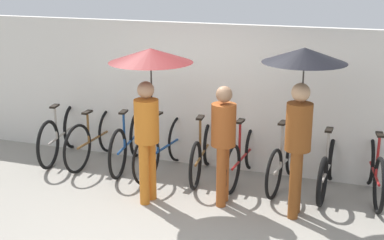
{
  "coord_description": "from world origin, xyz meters",
  "views": [
    {
      "loc": [
        2.34,
        -5.33,
        3.07
      ],
      "look_at": [
        0.0,
        1.3,
        1.0
      ],
      "focal_mm": 50.0,
      "sensor_mm": 36.0,
      "label": 1
    }
  ],
  "objects_px": {
    "parked_bicycle_5": "(243,156)",
    "parked_bicycle_8": "(374,170)",
    "pedestrian_leading": "(149,80)",
    "pedestrian_trailing": "(302,85)",
    "parked_bicycle_0": "(61,134)",
    "parked_bicycle_2": "(128,142)",
    "parked_bicycle_1": "(95,138)",
    "parked_bicycle_3": "(164,147)",
    "parked_bicycle_6": "(284,161)",
    "pedestrian_center": "(223,137)",
    "parked_bicycle_7": "(328,168)",
    "parked_bicycle_4": "(202,153)"
  },
  "relations": [
    {
      "from": "parked_bicycle_0",
      "to": "parked_bicycle_4",
      "type": "xyz_separation_m",
      "value": [
        2.42,
        0.0,
        -0.03
      ]
    },
    {
      "from": "parked_bicycle_6",
      "to": "parked_bicycle_7",
      "type": "bearing_deg",
      "value": -84.57
    },
    {
      "from": "parked_bicycle_4",
      "to": "pedestrian_trailing",
      "type": "relative_size",
      "value": 0.78
    },
    {
      "from": "parked_bicycle_2",
      "to": "pedestrian_trailing",
      "type": "height_order",
      "value": "pedestrian_trailing"
    },
    {
      "from": "parked_bicycle_4",
      "to": "pedestrian_leading",
      "type": "distance_m",
      "value": 1.66
    },
    {
      "from": "parked_bicycle_5",
      "to": "parked_bicycle_6",
      "type": "xyz_separation_m",
      "value": [
        0.61,
        -0.0,
        0.0
      ]
    },
    {
      "from": "parked_bicycle_0",
      "to": "parked_bicycle_6",
      "type": "xyz_separation_m",
      "value": [
        3.63,
        0.04,
        -0.02
      ]
    },
    {
      "from": "parked_bicycle_0",
      "to": "pedestrian_trailing",
      "type": "xyz_separation_m",
      "value": [
        3.93,
        -0.76,
        1.27
      ]
    },
    {
      "from": "parked_bicycle_4",
      "to": "parked_bicycle_5",
      "type": "relative_size",
      "value": 0.97
    },
    {
      "from": "pedestrian_leading",
      "to": "pedestrian_center",
      "type": "height_order",
      "value": "pedestrian_leading"
    },
    {
      "from": "parked_bicycle_7",
      "to": "pedestrian_center",
      "type": "relative_size",
      "value": 1.02
    },
    {
      "from": "parked_bicycle_3",
      "to": "parked_bicycle_6",
      "type": "relative_size",
      "value": 1.1
    },
    {
      "from": "parked_bicycle_2",
      "to": "parked_bicycle_0",
      "type": "bearing_deg",
      "value": 81.45
    },
    {
      "from": "parked_bicycle_0",
      "to": "pedestrian_leading",
      "type": "xyz_separation_m",
      "value": [
        2.03,
        -0.99,
        1.24
      ]
    },
    {
      "from": "pedestrian_center",
      "to": "pedestrian_trailing",
      "type": "distance_m",
      "value": 1.21
    },
    {
      "from": "parked_bicycle_5",
      "to": "parked_bicycle_8",
      "type": "distance_m",
      "value": 1.82
    },
    {
      "from": "parked_bicycle_6",
      "to": "parked_bicycle_7",
      "type": "height_order",
      "value": "parked_bicycle_6"
    },
    {
      "from": "parked_bicycle_3",
      "to": "pedestrian_leading",
      "type": "height_order",
      "value": "pedestrian_leading"
    },
    {
      "from": "parked_bicycle_6",
      "to": "parked_bicycle_7",
      "type": "xyz_separation_m",
      "value": [
        0.6,
        -0.01,
        -0.02
      ]
    },
    {
      "from": "parked_bicycle_3",
      "to": "parked_bicycle_8",
      "type": "relative_size",
      "value": 1.07
    },
    {
      "from": "parked_bicycle_1",
      "to": "pedestrian_center",
      "type": "distance_m",
      "value": 2.57
    },
    {
      "from": "parked_bicycle_0",
      "to": "parked_bicycle_3",
      "type": "height_order",
      "value": "parked_bicycle_3"
    },
    {
      "from": "parked_bicycle_7",
      "to": "pedestrian_leading",
      "type": "height_order",
      "value": "pedestrian_leading"
    },
    {
      "from": "parked_bicycle_2",
      "to": "pedestrian_center",
      "type": "bearing_deg",
      "value": -122.63
    },
    {
      "from": "pedestrian_leading",
      "to": "pedestrian_trailing",
      "type": "height_order",
      "value": "pedestrian_trailing"
    },
    {
      "from": "parked_bicycle_1",
      "to": "parked_bicycle_3",
      "type": "height_order",
      "value": "parked_bicycle_3"
    },
    {
      "from": "pedestrian_trailing",
      "to": "parked_bicycle_6",
      "type": "bearing_deg",
      "value": 110.04
    },
    {
      "from": "parked_bicycle_0",
      "to": "parked_bicycle_2",
      "type": "xyz_separation_m",
      "value": [
        1.21,
        -0.01,
        -0.0
      ]
    },
    {
      "from": "parked_bicycle_4",
      "to": "pedestrian_trailing",
      "type": "distance_m",
      "value": 2.13
    },
    {
      "from": "parked_bicycle_4",
      "to": "pedestrian_leading",
      "type": "relative_size",
      "value": 0.81
    },
    {
      "from": "parked_bicycle_3",
      "to": "pedestrian_trailing",
      "type": "relative_size",
      "value": 0.86
    },
    {
      "from": "parked_bicycle_4",
      "to": "pedestrian_leading",
      "type": "height_order",
      "value": "pedestrian_leading"
    },
    {
      "from": "parked_bicycle_5",
      "to": "pedestrian_leading",
      "type": "height_order",
      "value": "pedestrian_leading"
    },
    {
      "from": "parked_bicycle_1",
      "to": "pedestrian_trailing",
      "type": "relative_size",
      "value": 0.84
    },
    {
      "from": "parked_bicycle_1",
      "to": "pedestrian_center",
      "type": "xyz_separation_m",
      "value": [
        2.37,
        -0.84,
        0.53
      ]
    },
    {
      "from": "parked_bicycle_7",
      "to": "parked_bicycle_8",
      "type": "bearing_deg",
      "value": -84.28
    },
    {
      "from": "parked_bicycle_0",
      "to": "parked_bicycle_7",
      "type": "height_order",
      "value": "parked_bicycle_7"
    },
    {
      "from": "parked_bicycle_1",
      "to": "parked_bicycle_7",
      "type": "distance_m",
      "value": 3.63
    },
    {
      "from": "parked_bicycle_6",
      "to": "parked_bicycle_8",
      "type": "xyz_separation_m",
      "value": [
        1.21,
        0.03,
        0.01
      ]
    },
    {
      "from": "parked_bicycle_4",
      "to": "pedestrian_trailing",
      "type": "xyz_separation_m",
      "value": [
        1.51,
        -0.76,
        1.3
      ]
    },
    {
      "from": "parked_bicycle_7",
      "to": "pedestrian_leading",
      "type": "relative_size",
      "value": 0.8
    },
    {
      "from": "parked_bicycle_6",
      "to": "pedestrian_trailing",
      "type": "distance_m",
      "value": 1.55
    },
    {
      "from": "pedestrian_leading",
      "to": "pedestrian_trailing",
      "type": "distance_m",
      "value": 1.91
    },
    {
      "from": "parked_bicycle_4",
      "to": "pedestrian_leading",
      "type": "xyz_separation_m",
      "value": [
        -0.39,
        -1.0,
        1.27
      ]
    },
    {
      "from": "parked_bicycle_1",
      "to": "parked_bicycle_5",
      "type": "relative_size",
      "value": 1.04
    },
    {
      "from": "parked_bicycle_4",
      "to": "parked_bicycle_6",
      "type": "relative_size",
      "value": 1.0
    },
    {
      "from": "parked_bicycle_4",
      "to": "pedestrian_center",
      "type": "bearing_deg",
      "value": -152.91
    },
    {
      "from": "parked_bicycle_8",
      "to": "pedestrian_leading",
      "type": "xyz_separation_m",
      "value": [
        -2.81,
        -1.06,
        1.25
      ]
    },
    {
      "from": "parked_bicycle_4",
      "to": "parked_bicycle_1",
      "type": "bearing_deg",
      "value": 82.66
    },
    {
      "from": "parked_bicycle_3",
      "to": "parked_bicycle_4",
      "type": "xyz_separation_m",
      "value": [
        0.6,
        0.03,
        -0.03
      ]
    }
  ]
}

